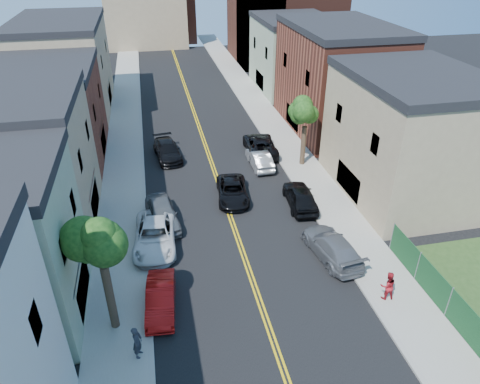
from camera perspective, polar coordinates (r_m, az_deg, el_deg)
sidewalk_left at (r=46.98m, az=-14.87°, el=7.12°), size 3.20×100.00×0.15m
sidewalk_right at (r=48.59m, az=4.17°, el=8.87°), size 3.20×100.00×0.15m
curb_left at (r=46.90m, az=-12.73°, el=7.36°), size 0.30×100.00×0.15m
curb_right at (r=48.16m, az=2.14°, el=8.73°), size 0.30×100.00×0.15m
bldg_left_tan_near at (r=32.67m, az=-27.00°, el=2.70°), size 9.00×10.00×9.00m
bldg_left_brick at (r=42.73m, az=-23.89°, el=8.85°), size 9.00×12.00×8.00m
bldg_left_tan_far at (r=55.70m, az=-21.80°, el=14.74°), size 9.00×16.00×9.50m
bldg_right_tan at (r=35.84m, az=21.03°, el=6.40°), size 9.00×12.00×9.00m
bldg_right_brick at (r=47.25m, az=12.43°, el=13.94°), size 9.00×14.00×10.00m
bldg_right_palegrn at (r=60.05m, az=6.97°, el=17.14°), size 9.00×12.00×8.50m
church at (r=74.31m, az=5.10°, el=22.14°), size 16.20×14.20×22.60m
backdrop_left at (r=86.18m, az=-12.18°, el=21.95°), size 14.00×8.00×12.00m
backdrop_center at (r=90.41m, az=-9.46°, el=21.93°), size 10.00×8.00×10.00m
fence_right at (r=25.60m, az=27.43°, el=-14.98°), size 0.04×15.00×1.90m
tree_left_mid at (r=20.96m, az=-18.24°, el=-4.06°), size 5.20×5.20×9.29m
tree_right_far at (r=37.74m, az=8.68°, el=11.34°), size 4.40×4.40×8.03m
red_sedan at (r=25.09m, az=-10.29°, el=-13.47°), size 1.87×4.45×1.43m
white_pickup at (r=29.55m, az=-11.00°, el=-5.58°), size 3.14×6.02×1.62m
grey_car_left at (r=31.57m, az=-10.08°, el=-2.80°), size 2.62×5.21×1.70m
black_car_left at (r=41.09m, az=-9.42°, el=5.36°), size 2.72×5.39×1.50m
grey_car_right at (r=28.73m, az=11.89°, el=-6.94°), size 2.89×5.63×1.56m
black_car_right at (r=33.45m, az=7.87°, el=-0.56°), size 2.36×5.03×1.66m
silver_car_right at (r=39.01m, az=2.56°, el=4.32°), size 1.68×4.52×1.48m
dark_car_right_far at (r=41.55m, az=2.62°, el=6.15°), size 3.15×6.07×1.64m
black_suv_lane at (r=34.10m, az=-0.99°, el=0.13°), size 2.83×5.21×1.39m
pedestrian_left at (r=22.75m, az=-13.22°, el=-18.49°), size 0.62×0.77×1.83m
pedestrian_right at (r=26.28m, az=18.65°, el=-11.46°), size 0.94×0.77×1.80m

